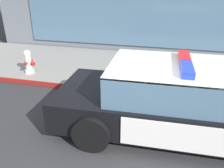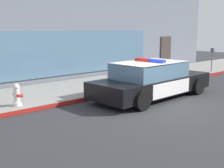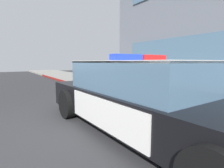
{
  "view_description": "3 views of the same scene",
  "coord_description": "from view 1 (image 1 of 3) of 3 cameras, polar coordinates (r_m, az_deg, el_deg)",
  "views": [
    {
      "loc": [
        0.6,
        -3.18,
        2.79
      ],
      "look_at": [
        -0.51,
        1.26,
        0.71
      ],
      "focal_mm": 36.83,
      "sensor_mm": 36.0,
      "label": 1
    },
    {
      "loc": [
        -7.48,
        -6.26,
        2.59
      ],
      "look_at": [
        -0.4,
        1.52,
        0.63
      ],
      "focal_mm": 47.72,
      "sensor_mm": 36.0,
      "label": 2
    },
    {
      "loc": [
        3.56,
        -1.43,
        1.36
      ],
      "look_at": [
        -0.58,
        1.24,
        0.74
      ],
      "focal_mm": 28.39,
      "sensor_mm": 36.0,
      "label": 3
    }
  ],
  "objects": [
    {
      "name": "ground",
      "position": [
        4.27,
        2.61,
        -16.35
      ],
      "size": [
        48.0,
        48.0,
        0.0
      ],
      "primitive_type": "plane",
      "color": "#303033"
    },
    {
      "name": "sidewalk",
      "position": [
        7.64,
        8.6,
        3.35
      ],
      "size": [
        48.0,
        3.56,
        0.15
      ],
      "primitive_type": "cube",
      "color": "gray",
      "rests_on": "ground"
    },
    {
      "name": "curb_red_paint",
      "position": [
        6.0,
        6.75,
        -2.63
      ],
      "size": [
        28.8,
        0.04,
        0.14
      ],
      "primitive_type": "cube",
      "color": "maroon",
      "rests_on": "ground"
    },
    {
      "name": "police_cruiser",
      "position": [
        4.63,
        18.36,
        -4.0
      ],
      "size": [
        5.26,
        2.22,
        1.49
      ],
      "rotation": [
        0.0,
        0.0,
        0.03
      ],
      "color": "black",
      "rests_on": "ground"
    },
    {
      "name": "fire_hydrant",
      "position": [
        7.49,
        -20.06,
        5.15
      ],
      "size": [
        0.34,
        0.39,
        0.73
      ],
      "color": "silver",
      "rests_on": "sidewalk"
    }
  ]
}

